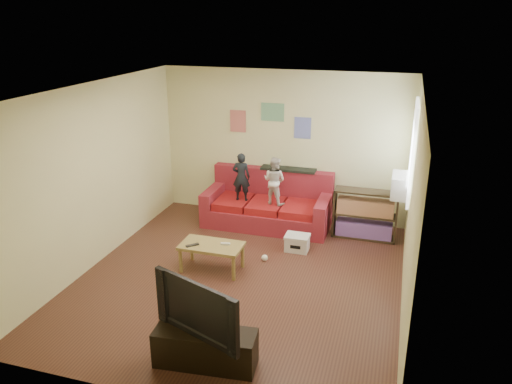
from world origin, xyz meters
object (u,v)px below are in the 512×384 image
(tv_stand, at_px, (205,348))
(child_b, at_px, (274,181))
(sofa, at_px, (268,206))
(bookshelf, at_px, (365,217))
(coffee_table, at_px, (212,248))
(child_a, at_px, (241,177))
(file_box, at_px, (297,243))
(television, at_px, (204,306))

(tv_stand, bearing_deg, child_b, 87.82)
(sofa, height_order, bookshelf, sofa)
(child_b, xyz_separation_m, coffee_table, (-0.49, -1.74, -0.53))
(child_a, height_order, file_box, child_a)
(child_a, relative_size, coffee_table, 0.94)
(bookshelf, relative_size, tv_stand, 0.95)
(child_a, distance_m, bookshelf, 2.23)
(child_a, bearing_deg, sofa, -165.55)
(child_b, xyz_separation_m, television, (0.22, -3.74, -0.15))
(bookshelf, distance_m, file_box, 1.29)
(coffee_table, bearing_deg, child_a, 93.56)
(bookshelf, bearing_deg, tv_stand, -109.48)
(child_b, bearing_deg, television, 109.16)
(television, bearing_deg, file_box, 104.27)
(child_a, xyz_separation_m, file_box, (1.19, -0.75, -0.76))
(sofa, bearing_deg, coffee_table, -100.20)
(television, bearing_deg, bookshelf, 91.74)
(coffee_table, bearing_deg, tv_stand, -70.40)
(coffee_table, distance_m, television, 2.16)
(sofa, bearing_deg, child_b, -50.00)
(bookshelf, distance_m, tv_stand, 4.04)
(television, bearing_deg, coffee_table, 130.82)
(child_b, height_order, bookshelf, child_b)
(child_a, distance_m, file_box, 1.60)
(file_box, relative_size, television, 0.34)
(child_a, xyz_separation_m, television, (0.82, -3.74, -0.16))
(child_b, distance_m, tv_stand, 3.81)
(television, bearing_deg, tv_stand, 0.00)
(sofa, height_order, television, television)
(coffee_table, height_order, television, television)
(sofa, relative_size, television, 1.97)
(child_b, xyz_separation_m, tv_stand, (0.22, -3.74, -0.68))
(file_box, distance_m, tv_stand, 3.02)
(bookshelf, height_order, tv_stand, bookshelf)
(child_a, distance_m, tv_stand, 3.89)
(sofa, bearing_deg, tv_stand, -84.61)
(child_a, height_order, television, child_a)
(file_box, bearing_deg, coffee_table, -137.53)
(child_b, height_order, file_box, child_b)
(sofa, height_order, child_b, child_b)
(child_b, height_order, television, child_b)
(child_a, bearing_deg, tv_stand, 95.57)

